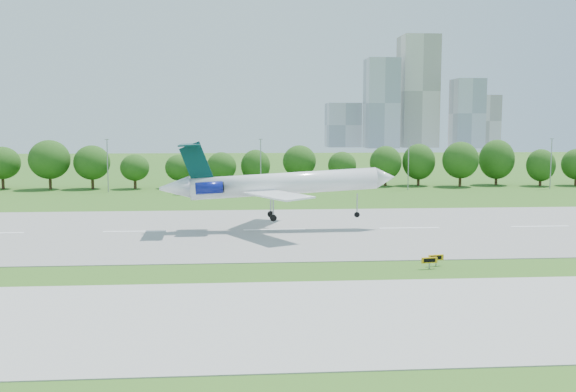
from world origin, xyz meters
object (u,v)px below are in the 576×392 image
Objects in this scene: airliner at (273,183)px; service_vehicle_b at (217,192)px; taxi_sign_left at (429,260)px; service_vehicle_a at (182,192)px.

service_vehicle_b is at bearing 98.31° from airliner.
taxi_sign_left is 83.29m from service_vehicle_a.
airliner is 19.25× the size of taxi_sign_left.
service_vehicle_a is at bearing 99.99° from service_vehicle_b.
taxi_sign_left is (15.21, -26.65, -5.93)m from airliner.
service_vehicle_a is (-17.48, 49.95, -6.29)m from airliner.
taxi_sign_left is 81.66m from service_vehicle_b.
airliner is at bearing -167.86° from service_vehicle_b.
airliner reaches higher than service_vehicle_b.
airliner reaches higher than service_vehicle_a.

